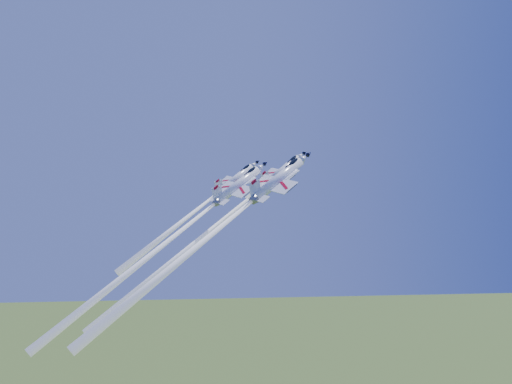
{
  "coord_description": "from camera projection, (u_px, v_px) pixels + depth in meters",
  "views": [
    {
      "loc": [
        -8.85,
        -123.77,
        114.97
      ],
      "look_at": [
        0.0,
        0.0,
        104.98
      ],
      "focal_mm": 40.0,
      "sensor_mm": 36.0,
      "label": 1
    }
  ],
  "objects": [
    {
      "name": "jet_left",
      "position": [
        197.0,
        210.0,
        125.8
      ],
      "size": [
        27.3,
        18.57,
        27.83
      ],
      "rotation": [
        0.57,
        0.11,
        -0.98
      ],
      "color": "white"
    },
    {
      "name": "jet_slot",
      "position": [
        167.0,
        242.0,
        110.44
      ],
      "size": [
        37.55,
        25.72,
        39.67
      ],
      "rotation": [
        0.57,
        0.11,
        -0.98
      ],
      "color": "white"
    },
    {
      "name": "jet_right",
      "position": [
        211.0,
        235.0,
        109.11
      ],
      "size": [
        39.31,
        26.84,
        40.88
      ],
      "rotation": [
        0.57,
        0.11,
        -0.98
      ],
      "color": "white"
    },
    {
      "name": "jet_lead",
      "position": [
        213.0,
        228.0,
        120.04
      ],
      "size": [
        39.11,
        26.86,
        41.9
      ],
      "rotation": [
        0.57,
        0.11,
        -0.98
      ],
      "color": "white"
    }
  ]
}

